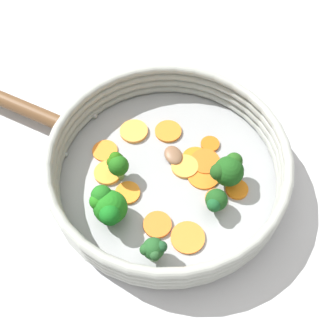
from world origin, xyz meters
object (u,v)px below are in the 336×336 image
Objects in this scene: carrot_slice_10 at (210,144)px; carrot_slice_11 at (188,237)px; skillet at (168,176)px; carrot_slice_3 at (105,151)px; mushroom_piece_0 at (172,155)px; broccoli_floret_1 at (154,250)px; carrot_slice_0 at (205,162)px; carrot_slice_1 at (204,175)px; carrot_slice_6 at (216,198)px; carrot_slice_12 at (108,173)px; broccoli_floret_4 at (108,206)px; carrot_slice_5 at (196,159)px; broccoli_floret_2 at (228,170)px; broccoli_floret_3 at (118,164)px; carrot_slice_4 at (168,131)px; carrot_slice_7 at (157,225)px; carrot_slice_13 at (128,193)px; carrot_slice_2 at (185,166)px; broccoli_floret_0 at (216,202)px; carrot_slice_9 at (134,131)px.

carrot_slice_11 is (0.00, -0.16, -0.00)m from carrot_slice_10.
skillet is 7.13× the size of carrot_slice_11.
carrot_slice_3 is at bearing 146.84° from carrot_slice_11.
mushroom_piece_0 reaches higher than carrot_slice_3.
broccoli_floret_1 is (-0.03, -0.19, 0.02)m from carrot_slice_10.
carrot_slice_0 is at bearing -90.29° from carrot_slice_10.
carrot_slice_6 reaches higher than carrot_slice_1.
broccoli_floret_1 is (0.10, -0.10, 0.02)m from carrot_slice_12.
carrot_slice_3 is 0.19m from carrot_slice_11.
carrot_slice_5 is at bearing 53.41° from broccoli_floret_4.
broccoli_floret_2 reaches higher than carrot_slice_10.
broccoli_floret_4 is at bearing -81.19° from broccoli_floret_3.
carrot_slice_4 is 1.07× the size of carrot_slice_7.
carrot_slice_1 is at bearing -41.12° from carrot_slice_4.
carrot_slice_3 is 0.19m from broccoli_floret_2.
broccoli_floret_2 is (0.13, 0.06, 0.03)m from carrot_slice_13.
broccoli_floret_1 is at bearing -116.17° from broccoli_floret_2.
broccoli_floret_1 is (-0.00, -0.14, 0.02)m from carrot_slice_2.
carrot_slice_4 reaches higher than carrot_slice_1.
carrot_slice_13 is at bearing -30.94° from carrot_slice_12.
broccoli_floret_2 is (0.19, -0.00, 0.03)m from carrot_slice_3.
carrot_slice_12 reaches higher than carrot_slice_4.
broccoli_floret_2 is (0.01, 0.05, 0.01)m from broccoli_floret_0.
carrot_slice_1 is at bearing 117.95° from broccoli_floret_0.
mushroom_piece_0 is at bearing 166.00° from broccoli_floret_2.
carrot_slice_2 is 0.11m from carrot_slice_12.
broccoli_floret_2 is (0.07, 0.09, 0.03)m from carrot_slice_7.
carrot_slice_13 is 0.69× the size of broccoli_floret_4.
carrot_slice_9 is 1.26× the size of mushroom_piece_0.
carrot_slice_2 is at bearing 83.03° from carrot_slice_7.
carrot_slice_3 is 0.06m from carrot_slice_9.
broccoli_floret_0 is 0.76× the size of broccoli_floret_4.
carrot_slice_4 is at bearing 63.56° from broccoli_floret_3.
broccoli_floret_2 reaches higher than carrot_slice_12.
carrot_slice_6 and carrot_slice_10 have the same top height.
carrot_slice_2 is 0.10m from carrot_slice_9.
broccoli_floret_1 reaches higher than carrot_slice_9.
carrot_slice_3 is 0.06m from broccoli_floret_3.
carrot_slice_10 is at bearing 34.58° from carrot_slice_12.
broccoli_floret_3 reaches higher than carrot_slice_11.
carrot_slice_12 reaches higher than carrot_slice_11.
carrot_slice_2 is 0.12m from carrot_slice_3.
carrot_slice_2 is 0.09m from carrot_slice_13.
carrot_slice_4 is at bearing 36.39° from carrot_slice_3.
broccoli_floret_0 is 0.15m from broccoli_floret_3.
carrot_slice_1 is 0.06m from mushroom_piece_0.
carrot_slice_4 is 1.17× the size of carrot_slice_13.
carrot_slice_6 is at bearing -35.61° from carrot_slice_2.
carrot_slice_7 is (-0.07, -0.06, 0.00)m from carrot_slice_6.
carrot_slice_1 is 0.13m from carrot_slice_9.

